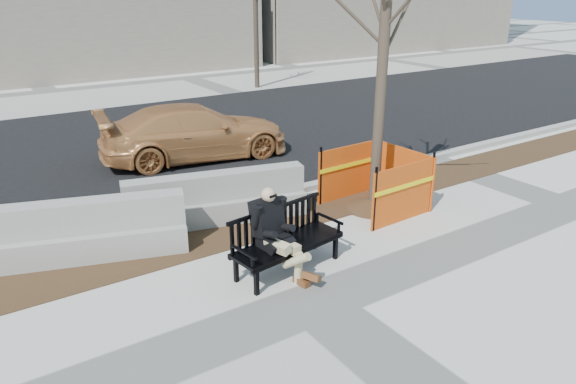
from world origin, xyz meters
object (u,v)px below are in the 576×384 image
bench (288,270)px  tree_fence (373,208)px  seated_man (274,274)px  jersey_barrier_right (218,221)px  jersey_barrier_left (80,258)px  sedan (197,158)px

bench → tree_fence: size_ratio=0.31×
seated_man → tree_fence: 3.16m
tree_fence → jersey_barrier_right: (-2.81, 1.13, 0.00)m
jersey_barrier_left → jersey_barrier_right: jersey_barrier_left is taller
sedan → jersey_barrier_left: (-3.76, -3.82, 0.00)m
bench → tree_fence: bearing=13.7°
bench → tree_fence: tree_fence is taller
seated_man → bench: bearing=-11.5°
bench → jersey_barrier_right: size_ratio=0.56×
tree_fence → jersey_barrier_right: bearing=158.0°
seated_man → sedan: size_ratio=0.29×
jersey_barrier_left → jersey_barrier_right: size_ratio=1.04×
bench → sedan: sedan is taller
jersey_barrier_left → jersey_barrier_right: (2.48, 0.07, 0.00)m
tree_fence → jersey_barrier_right: tree_fence is taller
bench → jersey_barrier_left: 3.35m
seated_man → sedan: 6.13m
bench → jersey_barrier_left: bearing=131.8°
sedan → jersey_barrier_right: bearing=169.6°
seated_man → jersey_barrier_right: seated_man is taller
seated_man → tree_fence: (2.97, 1.08, 0.00)m
bench → jersey_barrier_right: bench is taller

